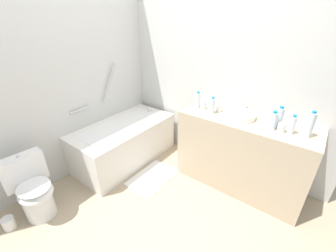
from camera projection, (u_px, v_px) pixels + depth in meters
ground_plane at (148, 216)px, 2.26m from camera, size 3.70×3.70×0.00m
wall_back_tiled at (54, 77)px, 2.40m from camera, size 3.10×0.10×2.54m
wall_right_mirror at (219, 71)px, 2.67m from camera, size 0.10×3.00×2.54m
bathtub at (125, 141)px, 3.04m from camera, size 1.43×0.70×1.31m
toilet at (33, 190)px, 2.15m from camera, size 0.41×0.49×0.68m
vanity_counter at (241, 153)px, 2.52m from camera, size 0.57×1.44×0.88m
sink_basin at (240, 115)px, 2.34m from camera, size 0.32×0.32×0.06m
sink_faucet at (246, 109)px, 2.47m from camera, size 0.11×0.15×0.08m
water_bottle_0 at (279, 117)px, 2.12m from camera, size 0.07×0.07×0.22m
water_bottle_1 at (292, 125)px, 1.99m from camera, size 0.06×0.06×0.19m
water_bottle_2 at (198, 100)px, 2.57m from camera, size 0.06×0.06×0.20m
water_bottle_3 at (310, 125)px, 1.92m from camera, size 0.06×0.06×0.26m
water_bottle_4 at (212, 106)px, 2.42m from camera, size 0.06×0.06×0.20m
water_bottle_5 at (273, 121)px, 2.07m from camera, size 0.07×0.07×0.19m
drinking_glass_0 at (204, 105)px, 2.55m from camera, size 0.07×0.07×0.10m
drinking_glass_1 at (281, 128)px, 2.05m from camera, size 0.07×0.07×0.08m
drinking_glass_2 at (219, 108)px, 2.49m from camera, size 0.07×0.07×0.08m
bath_mat at (153, 177)px, 2.78m from camera, size 0.63×0.42×0.01m
toilet_paper_roll at (9, 223)px, 2.10m from camera, size 0.11×0.11×0.13m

